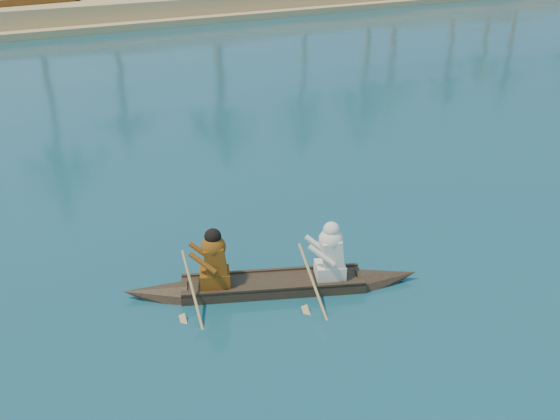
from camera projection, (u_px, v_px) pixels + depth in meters
ground at (431, 144)px, 16.70m from camera, size 160.00×160.00×0.00m
canoe at (273, 276)px, 10.06m from camera, size 4.65×2.57×1.33m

